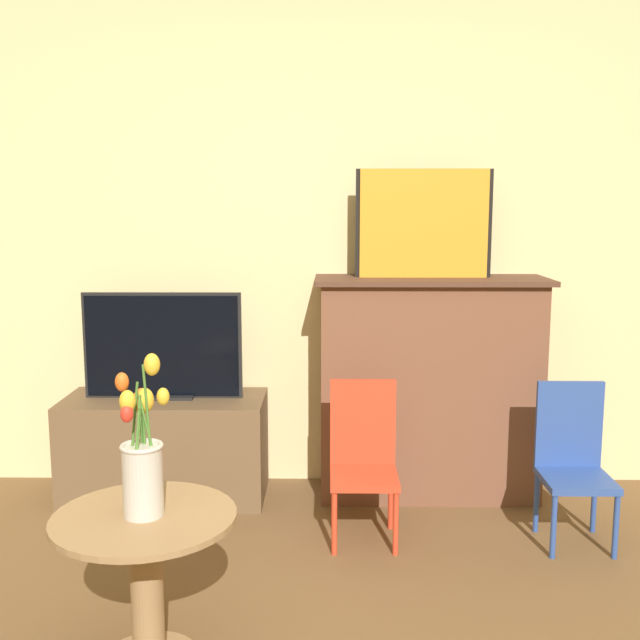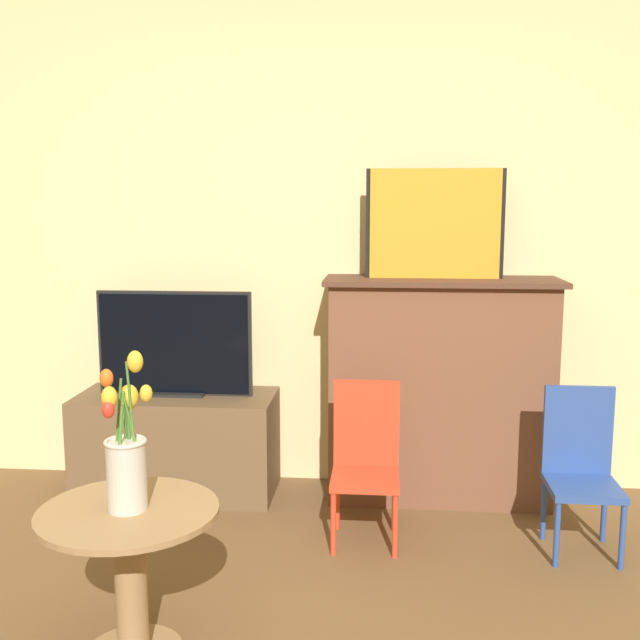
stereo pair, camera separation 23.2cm
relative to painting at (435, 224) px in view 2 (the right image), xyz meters
name	(u,v)px [view 2 (the right image)]	position (x,y,z in m)	size (l,w,h in m)	color
wall_back	(334,225)	(-0.50, 0.21, -0.02)	(8.00, 0.06, 2.70)	beige
fireplace_mantel	(439,387)	(0.04, -0.01, -0.80)	(1.13, 0.41, 1.10)	brown
painting	(435,224)	(0.00, 0.00, 0.00)	(0.66, 0.03, 0.52)	black
tv_stand	(177,444)	(-1.28, -0.06, -1.11)	(0.99, 0.45, 0.51)	brown
tv_monitor	(175,345)	(-1.28, -0.06, -0.60)	(0.78, 0.12, 0.53)	black
chair_red	(366,456)	(-0.31, -0.51, -1.00)	(0.29, 0.29, 0.69)	red
chair_blue	(580,464)	(0.60, -0.53, -1.00)	(0.29, 0.29, 0.69)	#2D4C99
side_table	(130,561)	(-1.03, -1.46, -1.04)	(0.57, 0.57, 0.51)	#99754C
vase_tulips	(126,454)	(-1.03, -1.46, -0.68)	(0.16, 0.22, 0.51)	beige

